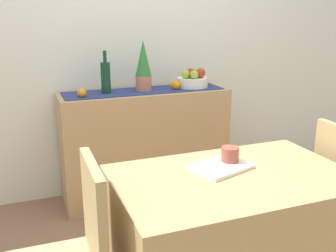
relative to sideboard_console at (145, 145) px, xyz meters
The scene contains 16 objects.
room_wall_rear 0.94m from the sideboard_console, 97.21° to the left, with size 6.40×0.06×2.70m, color silver.
sideboard_console is the anchor object (origin of this frame).
table_runner 0.45m from the sideboard_console, ahead, with size 1.25×0.32×0.01m, color navy.
fruit_bowl 0.64m from the sideboard_console, ahead, with size 0.25×0.25×0.08m, color white.
apple_rear 0.66m from the sideboard_console, ahead, with size 0.07×0.07×0.07m, color #86B32E.
apple_center 0.69m from the sideboard_console, ahead, with size 0.07×0.07×0.07m, color red.
apple_upper 0.74m from the sideboard_console, ahead, with size 0.08×0.08×0.08m, color #A93417.
apple_front 0.69m from the sideboard_console, ahead, with size 0.07×0.07×0.07m, color #99B341.
apple_right 0.72m from the sideboard_console, ahead, with size 0.07×0.07×0.07m, color #8BAE41.
wine_bottle 0.64m from the sideboard_console, behind, with size 0.07×0.07×0.32m.
potted_plant 0.64m from the sideboard_console, behind, with size 0.12×0.12×0.39m.
orange_loose_far 0.54m from the sideboard_console, ahead, with size 0.07×0.07×0.07m, color orange.
orange_loose_near_bowl 0.69m from the sideboard_console, behind, with size 0.07×0.07×0.07m, color orange.
dining_table 1.40m from the sideboard_console, 90.19° to the right, with size 1.13×0.72×0.74m, color tan.
open_book 1.34m from the sideboard_console, 91.10° to the right, with size 0.28×0.21×0.02m, color white.
coffee_cup 1.32m from the sideboard_console, 88.03° to the right, with size 0.09×0.09×0.09m, color brown.
Camera 1 is at (-0.88, -1.96, 1.48)m, focal length 41.87 mm.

